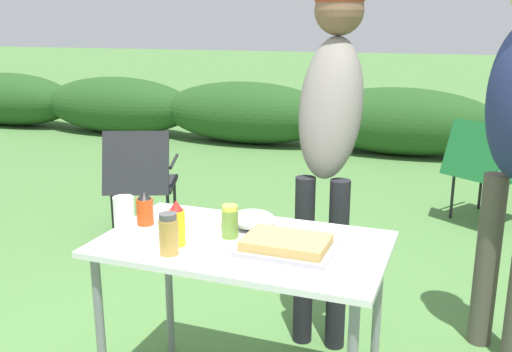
# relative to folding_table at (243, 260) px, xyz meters

# --- Properties ---
(shrub_hedge) EXTENTS (14.40, 0.90, 0.81)m
(shrub_hedge) POSITION_rel_folding_table_xyz_m (0.00, 5.10, -0.26)
(shrub_hedge) COLOR #234C1E
(shrub_hedge) RESTS_ON ground
(folding_table) EXTENTS (1.10, 0.64, 0.74)m
(folding_table) POSITION_rel_folding_table_xyz_m (0.00, 0.00, 0.00)
(folding_table) COLOR white
(folding_table) RESTS_ON ground
(food_tray) EXTENTS (0.35, 0.24, 0.06)m
(food_tray) POSITION_rel_folding_table_xyz_m (0.19, -0.04, 0.10)
(food_tray) COLOR #9E9EA3
(food_tray) RESTS_ON folding_table
(plate_stack) EXTENTS (0.21, 0.21, 0.03)m
(plate_stack) POSITION_rel_folding_table_xyz_m (-0.23, 0.10, 0.09)
(plate_stack) COLOR white
(plate_stack) RESTS_ON folding_table
(mixing_bowl) EXTENTS (0.19, 0.19, 0.07)m
(mixing_bowl) POSITION_rel_folding_table_xyz_m (-0.02, 0.16, 0.11)
(mixing_bowl) COLOR silver
(mixing_bowl) RESTS_ON folding_table
(paper_cup_stack) EXTENTS (0.08, 0.08, 0.16)m
(paper_cup_stack) POSITION_rel_folding_table_xyz_m (-0.45, -0.12, 0.16)
(paper_cup_stack) COLOR white
(paper_cup_stack) RESTS_ON folding_table
(relish_jar) EXTENTS (0.07, 0.07, 0.13)m
(relish_jar) POSITION_rel_folding_table_xyz_m (-0.06, 0.02, 0.14)
(relish_jar) COLOR olive
(relish_jar) RESTS_ON folding_table
(hot_sauce_bottle) EXTENTS (0.07, 0.07, 0.14)m
(hot_sauce_bottle) POSITION_rel_folding_table_xyz_m (-0.45, 0.04, 0.14)
(hot_sauce_bottle) COLOR #CC4214
(hot_sauce_bottle) RESTS_ON folding_table
(spice_jar) EXTENTS (0.07, 0.07, 0.16)m
(spice_jar) POSITION_rel_folding_table_xyz_m (-0.20, -0.21, 0.15)
(spice_jar) COLOR #B2893D
(spice_jar) RESTS_ON folding_table
(mustard_bottle) EXTENTS (0.06, 0.06, 0.18)m
(mustard_bottle) POSITION_rel_folding_table_xyz_m (-0.22, -0.12, 0.16)
(mustard_bottle) COLOR yellow
(mustard_bottle) RESTS_ON folding_table
(standing_person_in_olive_jacket) EXTENTS (0.32, 0.49, 1.75)m
(standing_person_in_olive_jacket) POSITION_rel_folding_table_xyz_m (0.16, 0.73, 0.49)
(standing_person_in_olive_jacket) COLOR black
(standing_person_in_olive_jacket) RESTS_ON ground
(camp_chair_green_behind_table) EXTENTS (0.71, 0.75, 0.83)m
(camp_chair_green_behind_table) POSITION_rel_folding_table_xyz_m (0.93, 2.79, -0.20)
(camp_chair_green_behind_table) COLOR #19602D
(camp_chair_green_behind_table) RESTS_ON ground
(camp_chair_near_hedge) EXTENTS (0.65, 0.72, 0.83)m
(camp_chair_near_hedge) POSITION_rel_folding_table_xyz_m (-1.43, 1.55, -0.20)
(camp_chair_near_hedge) COLOR #232328
(camp_chair_near_hedge) RESTS_ON ground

